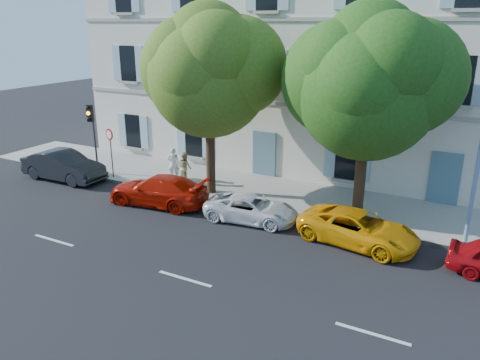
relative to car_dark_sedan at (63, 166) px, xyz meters
The scene contains 14 objects.
ground 11.41m from the car_dark_sedan, ahead, with size 90.00×90.00×0.00m, color black.
sidewalk 11.73m from the car_dark_sedan, 15.12° to the left, with size 36.00×4.50×0.15m, color #A09E96.
kerb 11.36m from the car_dark_sedan, ahead, with size 36.00×0.16×0.16m, color #9E998E.
building 15.25m from the car_dark_sedan, 37.92° to the left, with size 28.00×7.00×12.00m, color silver.
car_dark_sedan is the anchor object (origin of this frame).
car_red_coupe 6.54m from the car_dark_sedan, ahead, with size 1.89×4.64×1.35m, color #B91405.
car_white_coupe 11.09m from the car_dark_sedan, ahead, with size 1.79×3.88×1.08m, color white.
car_yellow_supercar 15.55m from the car_dark_sedan, ahead, with size 2.05×4.45×1.24m, color #F1A00A.
tree_left 9.47m from the car_dark_sedan, 11.78° to the left, with size 5.41×5.41×8.39m.
tree_right 15.83m from the car_dark_sedan, ahead, with size 5.36×5.36×8.26m.
traffic_light 2.63m from the car_dark_sedan, 51.42° to the left, with size 0.33×0.42×3.69m.
road_sign 2.84m from the car_dark_sedan, 28.23° to the left, with size 0.59×0.19×2.58m.
pedestrian_a 5.83m from the car_dark_sedan, 24.26° to the left, with size 0.61×0.40×1.68m, color silver.
pedestrian_b 6.52m from the car_dark_sedan, 20.07° to the left, with size 0.78×0.61×1.60m, color tan.
Camera 1 is at (7.80, -14.89, 7.85)m, focal length 35.00 mm.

